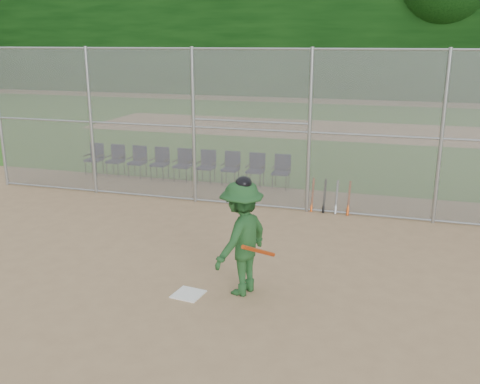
# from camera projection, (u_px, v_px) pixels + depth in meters

# --- Properties ---
(ground) EXTENTS (100.00, 100.00, 0.00)m
(ground) POSITION_uv_depth(u_px,v_px,m) (198.00, 292.00, 9.10)
(ground) COLOR tan
(ground) RESTS_ON ground
(grass_strip) EXTENTS (100.00, 100.00, 0.00)m
(grass_strip) POSITION_uv_depth(u_px,v_px,m) (333.00, 130.00, 25.68)
(grass_strip) COLOR #32691F
(grass_strip) RESTS_ON ground
(dirt_patch_far) EXTENTS (24.00, 24.00, 0.00)m
(dirt_patch_far) POSITION_uv_depth(u_px,v_px,m) (333.00, 130.00, 25.68)
(dirt_patch_far) COLOR tan
(dirt_patch_far) RESTS_ON ground
(backstop_fence) EXTENTS (16.09, 0.09, 4.00)m
(backstop_fence) POSITION_uv_depth(u_px,v_px,m) (269.00, 128.00, 13.15)
(backstop_fence) COLOR gray
(backstop_fence) RESTS_ON ground
(treeline) EXTENTS (81.00, 60.00, 11.00)m
(treeline) POSITION_uv_depth(u_px,v_px,m) (343.00, 12.00, 26.03)
(treeline) COLOR black
(treeline) RESTS_ON ground
(home_plate) EXTENTS (0.53, 0.53, 0.02)m
(home_plate) POSITION_uv_depth(u_px,v_px,m) (188.00, 294.00, 9.01)
(home_plate) COLOR white
(home_plate) RESTS_ON ground
(batter_at_plate) EXTENTS (1.14, 1.49, 2.04)m
(batter_at_plate) POSITION_uv_depth(u_px,v_px,m) (242.00, 237.00, 8.85)
(batter_at_plate) COLOR #1F4F24
(batter_at_plate) RESTS_ON ground
(spare_bats) EXTENTS (0.96, 0.40, 0.83)m
(spare_bats) POSITION_uv_depth(u_px,v_px,m) (331.00, 196.00, 13.26)
(spare_bats) COLOR #D84C14
(spare_bats) RESTS_ON ground
(chair_0) EXTENTS (0.54, 0.52, 0.96)m
(chair_0) POSITION_uv_depth(u_px,v_px,m) (94.00, 159.00, 17.12)
(chair_0) COLOR #0F1438
(chair_0) RESTS_ON ground
(chair_1) EXTENTS (0.54, 0.52, 0.96)m
(chair_1) POSITION_uv_depth(u_px,v_px,m) (115.00, 161.00, 16.91)
(chair_1) COLOR #0F1438
(chair_1) RESTS_ON ground
(chair_2) EXTENTS (0.54, 0.52, 0.96)m
(chair_2) POSITION_uv_depth(u_px,v_px,m) (137.00, 162.00, 16.70)
(chair_2) COLOR #0F1438
(chair_2) RESTS_ON ground
(chair_3) EXTENTS (0.54, 0.52, 0.96)m
(chair_3) POSITION_uv_depth(u_px,v_px,m) (159.00, 164.00, 16.48)
(chair_3) COLOR #0F1438
(chair_3) RESTS_ON ground
(chair_4) EXTENTS (0.54, 0.52, 0.96)m
(chair_4) POSITION_uv_depth(u_px,v_px,m) (182.00, 165.00, 16.27)
(chair_4) COLOR #0F1438
(chair_4) RESTS_ON ground
(chair_5) EXTENTS (0.54, 0.52, 0.96)m
(chair_5) POSITION_uv_depth(u_px,v_px,m) (206.00, 167.00, 16.06)
(chair_5) COLOR #0F1438
(chair_5) RESTS_ON ground
(chair_6) EXTENTS (0.54, 0.52, 0.96)m
(chair_6) POSITION_uv_depth(u_px,v_px,m) (230.00, 169.00, 15.84)
(chair_6) COLOR #0F1438
(chair_6) RESTS_ON ground
(chair_7) EXTENTS (0.54, 0.52, 0.96)m
(chair_7) POSITION_uv_depth(u_px,v_px,m) (255.00, 170.00, 15.63)
(chair_7) COLOR #0F1438
(chair_7) RESTS_ON ground
(chair_8) EXTENTS (0.54, 0.52, 0.96)m
(chair_8) POSITION_uv_depth(u_px,v_px,m) (281.00, 172.00, 15.42)
(chair_8) COLOR #0F1438
(chair_8) RESTS_ON ground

